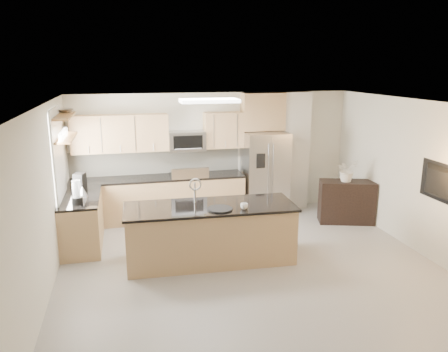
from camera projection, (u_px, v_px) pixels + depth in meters
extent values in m
plane|color=gray|center=(256.00, 276.00, 6.71)|extent=(6.50, 6.50, 0.00)
cube|color=white|center=(260.00, 106.00, 6.07)|extent=(6.00, 6.50, 0.02)
cube|color=beige|center=(213.00, 153.00, 9.46)|extent=(6.00, 0.02, 2.60)
cube|color=beige|center=(385.00, 315.00, 3.32)|extent=(6.00, 0.02, 2.60)
cube|color=beige|center=(40.00, 210.00, 5.74)|extent=(0.02, 6.50, 2.60)
cube|color=beige|center=(435.00, 183.00, 7.05)|extent=(0.02, 6.50, 2.60)
cube|color=tan|center=(159.00, 199.00, 9.10)|extent=(3.55, 0.65, 0.88)
cube|color=black|center=(158.00, 178.00, 8.99)|extent=(3.55, 0.66, 0.04)
cube|color=beige|center=(157.00, 161.00, 9.22)|extent=(3.55, 0.02, 0.52)
cube|color=tan|center=(82.00, 222.00, 7.77)|extent=(0.65, 1.50, 0.88)
cube|color=black|center=(80.00, 197.00, 7.66)|extent=(0.66, 1.50, 0.04)
cube|color=black|center=(189.00, 197.00, 9.23)|extent=(0.76, 0.64, 0.90)
cube|color=black|center=(188.00, 176.00, 9.12)|extent=(0.76, 0.62, 0.03)
cube|color=#A5A5A7|center=(190.00, 174.00, 8.81)|extent=(0.76, 0.04, 0.22)
cube|color=tan|center=(120.00, 133.00, 8.75)|extent=(1.92, 0.33, 0.75)
cube|color=tan|center=(223.00, 130.00, 9.22)|extent=(0.82, 0.33, 0.75)
cube|color=#A5A5A7|center=(187.00, 141.00, 9.06)|extent=(0.76, 0.40, 0.40)
cube|color=black|center=(188.00, 142.00, 8.88)|extent=(0.60, 0.02, 0.28)
cube|color=#A5A5A7|center=(265.00, 173.00, 9.44)|extent=(0.92, 0.75, 1.78)
cube|color=gray|center=(270.00, 177.00, 9.08)|extent=(0.02, 0.01, 1.69)
cube|color=black|center=(261.00, 161.00, 8.94)|extent=(0.18, 0.03, 0.30)
cube|color=beige|center=(294.00, 151.00, 9.72)|extent=(0.60, 0.30, 2.60)
cube|color=white|center=(58.00, 156.00, 7.40)|extent=(0.03, 1.05, 1.55)
cube|color=white|center=(59.00, 156.00, 7.41)|extent=(0.03, 1.15, 1.65)
cube|color=olive|center=(65.00, 138.00, 7.45)|extent=(0.30, 1.20, 0.04)
cube|color=olive|center=(63.00, 116.00, 7.36)|extent=(0.30, 1.20, 0.04)
cube|color=white|center=(209.00, 101.00, 7.51)|extent=(1.00, 0.50, 0.06)
cube|color=tan|center=(210.00, 234.00, 7.17)|extent=(2.72, 1.03, 0.91)
cube|color=black|center=(210.00, 207.00, 7.05)|extent=(2.79, 1.09, 0.04)
cube|color=black|center=(197.00, 209.00, 7.01)|extent=(0.57, 0.41, 0.01)
cylinder|color=#A5A5A7|center=(195.00, 192.00, 7.17)|extent=(0.03, 0.03, 0.34)
torus|color=#A5A5A7|center=(195.00, 185.00, 7.08)|extent=(0.21, 0.03, 0.21)
cube|color=black|center=(347.00, 202.00, 8.94)|extent=(1.18, 0.75, 0.87)
imported|color=white|center=(244.00, 206.00, 6.86)|extent=(0.13, 0.13, 0.10)
cylinder|color=black|center=(220.00, 209.00, 6.85)|extent=(0.49, 0.49, 0.02)
cylinder|color=black|center=(77.00, 201.00, 7.20)|extent=(0.18, 0.18, 0.12)
cylinder|color=silver|center=(76.00, 189.00, 7.15)|extent=(0.13, 0.13, 0.29)
cone|color=#A5A5A7|center=(83.00, 191.00, 7.61)|extent=(0.18, 0.18, 0.19)
cylinder|color=black|center=(82.00, 185.00, 7.58)|extent=(0.04, 0.04, 0.04)
cube|color=black|center=(80.00, 182.00, 7.96)|extent=(0.23, 0.26, 0.33)
cylinder|color=#A5A5A7|center=(80.00, 187.00, 7.92)|extent=(0.11, 0.11, 0.12)
imported|color=#A5A5A7|center=(65.00, 110.00, 7.71)|extent=(0.44, 0.44, 0.08)
imported|color=silver|center=(347.00, 164.00, 8.74)|extent=(0.73, 0.67, 0.70)
imported|color=black|center=(439.00, 184.00, 6.83)|extent=(0.14, 1.08, 0.62)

